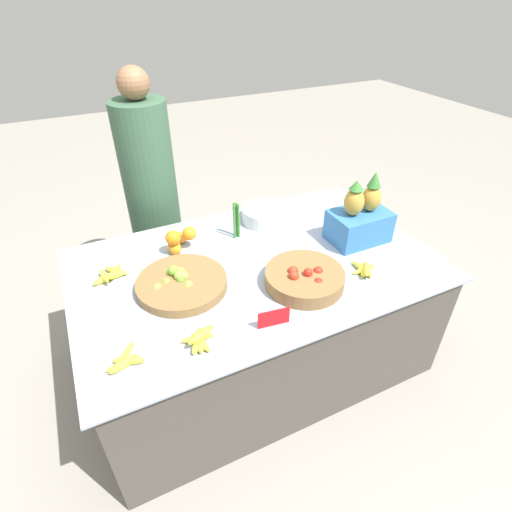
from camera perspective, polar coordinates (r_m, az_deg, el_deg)
ground_plane at (r=2.58m, az=0.00°, el=-13.78°), size 12.00×12.00×0.00m
market_table at (r=2.32m, az=0.00°, el=-8.09°), size 1.87×1.18×0.70m
lime_bowl at (r=1.96m, az=-10.62°, el=-3.79°), size 0.44×0.44×0.10m
tomato_basket at (r=1.95m, az=6.96°, el=-3.13°), size 0.39×0.39×0.11m
orange_pile at (r=2.21m, az=-10.97°, el=2.29°), size 0.18×0.16×0.14m
metal_bowl at (r=2.46m, az=1.36°, el=5.98°), size 0.29×0.29×0.09m
price_sign at (r=1.73m, az=2.56°, el=-8.82°), size 0.14×0.03×0.09m
produce_crate at (r=2.30m, az=14.59°, el=5.09°), size 0.32×0.22×0.40m
veg_bundle at (r=2.27m, az=-2.91°, el=5.09°), size 0.04×0.04×0.21m
banana_bunch_front_center at (r=2.10m, az=15.26°, el=-1.80°), size 0.15×0.17×0.05m
banana_bunch_front_left at (r=2.12m, az=-20.01°, el=-2.48°), size 0.19×0.16×0.05m
banana_bunch_front_right at (r=1.68m, az=-8.01°, el=-11.59°), size 0.15×0.15×0.06m
banana_bunch_back_center at (r=1.68m, az=-18.14°, el=-14.05°), size 0.16×0.15×0.03m
vendor_person at (r=2.78m, az=-14.53°, el=7.68°), size 0.34×0.34×1.54m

